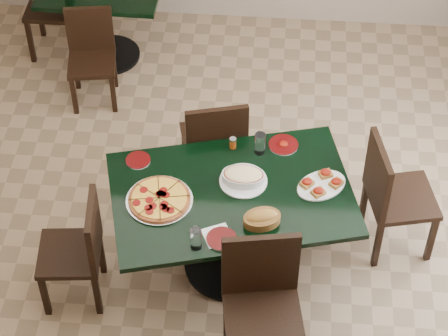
# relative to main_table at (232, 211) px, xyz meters

# --- Properties ---
(floor) EXTENTS (5.50, 5.50, 0.00)m
(floor) POSITION_rel_main_table_xyz_m (-0.13, 0.18, -0.57)
(floor) COLOR #896D4F
(floor) RESTS_ON ground
(main_table) EXTENTS (1.75, 1.36, 0.75)m
(main_table) POSITION_rel_main_table_xyz_m (0.00, 0.00, 0.00)
(main_table) COLOR black
(main_table) RESTS_ON floor
(back_table) EXTENTS (1.02, 0.75, 0.75)m
(back_table) POSITION_rel_main_table_xyz_m (-1.27, 2.24, -0.04)
(back_table) COLOR black
(back_table) RESTS_ON floor
(chair_far) EXTENTS (0.53, 0.53, 0.94)m
(chair_far) POSITION_rel_main_table_xyz_m (-0.18, 0.68, -0.04)
(chair_far) COLOR black
(chair_far) RESTS_ON floor
(chair_near) EXTENTS (0.54, 0.54, 1.00)m
(chair_near) POSITION_rel_main_table_xyz_m (0.24, -0.68, -0.00)
(chair_near) COLOR black
(chair_near) RESTS_ON floor
(chair_right) EXTENTS (0.53, 0.53, 0.95)m
(chair_right) POSITION_rel_main_table_xyz_m (1.06, 0.29, -0.03)
(chair_right) COLOR black
(chair_right) RESTS_ON floor
(chair_left) EXTENTS (0.44, 0.44, 0.87)m
(chair_left) POSITION_rel_main_table_xyz_m (-0.96, -0.32, -0.09)
(chair_left) COLOR black
(chair_left) RESTS_ON floor
(back_chair_near) EXTENTS (0.43, 0.43, 0.81)m
(back_chair_near) POSITION_rel_main_table_xyz_m (-1.29, 1.73, -0.12)
(back_chair_near) COLOR black
(back_chair_near) RESTS_ON floor
(back_chair_left) EXTENTS (0.44, 0.44, 0.94)m
(back_chair_left) POSITION_rel_main_table_xyz_m (-1.64, 2.30, -0.04)
(back_chair_left) COLOR black
(back_chair_left) RESTS_ON floor
(pepperoni_pizza) EXTENTS (0.43, 0.43, 0.04)m
(pepperoni_pizza) POSITION_rel_main_table_xyz_m (-0.46, -0.11, 0.20)
(pepperoni_pizza) COLOR silver
(pepperoni_pizza) RESTS_ON main_table
(lasagna_casserole) EXTENTS (0.31, 0.31, 0.09)m
(lasagna_casserole) POSITION_rel_main_table_xyz_m (0.07, 0.10, 0.23)
(lasagna_casserole) COLOR silver
(lasagna_casserole) RESTS_ON main_table
(bread_basket) EXTENTS (0.28, 0.23, 0.10)m
(bread_basket) POSITION_rel_main_table_xyz_m (0.21, -0.24, 0.22)
(bread_basket) COLOR brown
(bread_basket) RESTS_ON main_table
(bruschetta_platter) EXTENTS (0.42, 0.40, 0.05)m
(bruschetta_platter) POSITION_rel_main_table_xyz_m (0.57, 0.10, 0.21)
(bruschetta_platter) COLOR silver
(bruschetta_platter) RESTS_ON main_table
(side_plate_near) EXTENTS (0.19, 0.19, 0.02)m
(side_plate_near) POSITION_rel_main_table_xyz_m (-0.03, -0.40, 0.19)
(side_plate_near) COLOR silver
(side_plate_near) RESTS_ON main_table
(side_plate_far_r) EXTENTS (0.20, 0.20, 0.03)m
(side_plate_far_r) POSITION_rel_main_table_xyz_m (0.32, 0.46, 0.19)
(side_plate_far_r) COLOR silver
(side_plate_far_r) RESTS_ON main_table
(side_plate_far_l) EXTENTS (0.17, 0.17, 0.02)m
(side_plate_far_l) POSITION_rel_main_table_xyz_m (-0.65, 0.23, 0.19)
(side_plate_far_l) COLOR silver
(side_plate_far_l) RESTS_ON main_table
(napkin_setting) EXTENTS (0.22, 0.22, 0.01)m
(napkin_setting) POSITION_rel_main_table_xyz_m (-0.06, -0.37, 0.18)
(napkin_setting) COLOR silver
(napkin_setting) RESTS_ON main_table
(water_glass_a) EXTENTS (0.07, 0.07, 0.16)m
(water_glass_a) POSITION_rel_main_table_xyz_m (0.16, 0.39, 0.26)
(water_glass_a) COLOR white
(water_glass_a) RESTS_ON main_table
(water_glass_b) EXTENTS (0.07, 0.07, 0.16)m
(water_glass_b) POSITION_rel_main_table_xyz_m (-0.18, -0.46, 0.26)
(water_glass_b) COLOR white
(water_glass_b) RESTS_ON main_table
(pepper_shaker) EXTENTS (0.05, 0.05, 0.08)m
(pepper_shaker) POSITION_rel_main_table_xyz_m (-0.03, 0.42, 0.22)
(pepper_shaker) COLOR #B24A13
(pepper_shaker) RESTS_ON main_table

